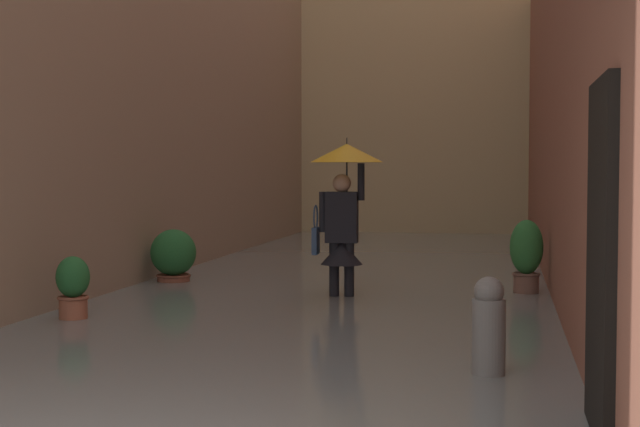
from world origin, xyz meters
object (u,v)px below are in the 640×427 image
(potted_plant_mid_left, at_px, (526,258))
(potted_plant_near_right, at_px, (73,292))
(mooring_bollard, at_px, (489,337))
(potted_plant_far_right, at_px, (173,258))
(person_wading, at_px, (344,196))

(potted_plant_mid_left, relative_size, potted_plant_near_right, 1.32)
(potted_plant_near_right, xyz_separation_m, mooring_bollard, (-4.19, 1.81, 0.01))
(potted_plant_far_right, height_order, mooring_bollard, mooring_bollard)
(person_wading, relative_size, potted_plant_near_right, 2.56)
(potted_plant_mid_left, distance_m, potted_plant_near_right, 5.41)
(potted_plant_far_right, distance_m, potted_plant_mid_left, 4.66)
(potted_plant_mid_left, distance_m, mooring_bollard, 4.72)
(person_wading, bearing_deg, potted_plant_far_right, -22.07)
(person_wading, relative_size, potted_plant_mid_left, 1.93)
(person_wading, xyz_separation_m, potted_plant_mid_left, (-2.15, -0.74, -0.77))
(potted_plant_mid_left, xyz_separation_m, mooring_bollard, (0.38, 4.70, -0.14))
(potted_plant_near_right, relative_size, mooring_bollard, 0.90)
(potted_plant_far_right, xyz_separation_m, mooring_bollard, (-4.26, 4.97, -0.03))
(potted_plant_near_right, distance_m, mooring_bollard, 4.56)
(person_wading, bearing_deg, potted_plant_mid_left, -160.94)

